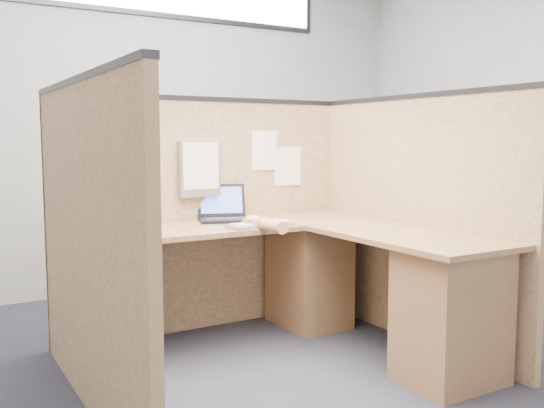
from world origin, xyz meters
TOP-DOWN VIEW (x-y plane):
  - floor at (0.00, 0.00)m, footprint 5.00×5.00m
  - wall_back at (0.00, 2.25)m, footprint 5.00×0.00m
  - cubicle_partitions at (0.00, 0.43)m, footprint 2.06×1.83m
  - l_desk at (0.18, 0.29)m, footprint 1.95×1.75m
  - laptop at (0.04, 0.87)m, footprint 0.37×0.39m
  - keyboard at (0.12, 0.48)m, footprint 0.44×0.19m
  - mouse at (0.06, 0.48)m, footprint 0.12×0.10m
  - hand_forearm at (0.07, 0.34)m, footprint 0.11×0.39m
  - blue_poster at (-0.88, 0.97)m, footprint 0.19×0.01m
  - american_flag at (-0.81, 0.96)m, footprint 0.19×0.01m
  - file_holder at (-0.07, 0.94)m, footprint 0.28×0.05m
  - paper_left at (0.41, 0.97)m, footprint 0.21×0.02m
  - paper_right at (0.61, 0.97)m, footprint 0.21×0.02m

SIDE VIEW (x-z plane):
  - floor at x=0.00m, z-range 0.00..0.00m
  - l_desk at x=0.18m, z-range 0.03..0.76m
  - keyboard at x=0.12m, z-range 0.73..0.76m
  - mouse at x=0.06m, z-range 0.73..0.78m
  - cubicle_partitions at x=0.00m, z-range 0.00..1.53m
  - hand_forearm at x=0.07m, z-range 0.73..0.81m
  - laptop at x=0.04m, z-range 0.67..0.90m
  - file_holder at x=-0.07m, z-range 0.89..1.24m
  - paper_right at x=0.61m, z-range 0.93..1.20m
  - paper_left at x=0.41m, z-range 1.04..1.31m
  - american_flag at x=-0.81m, z-range 1.03..1.36m
  - blue_poster at x=-0.88m, z-range 1.11..1.36m
  - wall_back at x=0.00m, z-range -1.10..3.90m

